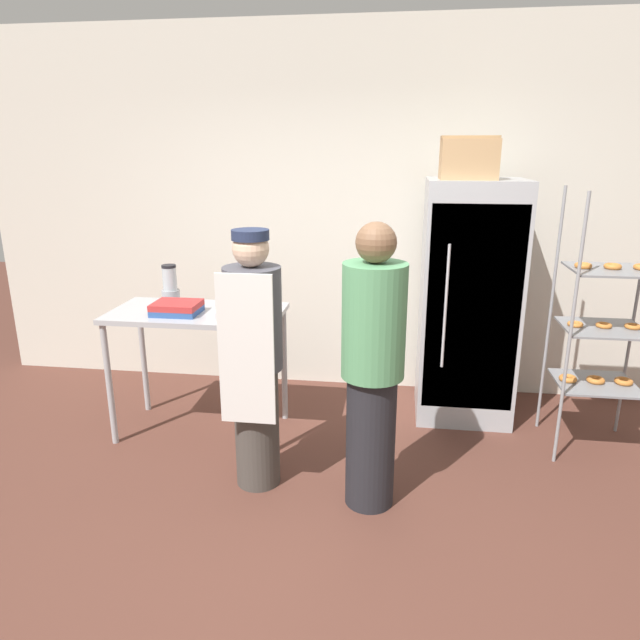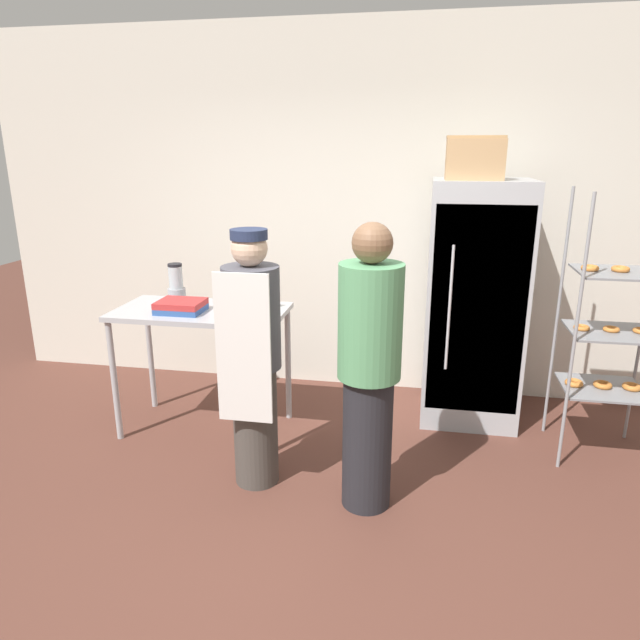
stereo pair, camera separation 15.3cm
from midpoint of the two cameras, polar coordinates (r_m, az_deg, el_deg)
The scene contains 11 objects.
ground_plane at distance 3.32m, azimuth -2.31°, elevation -20.85°, with size 14.00×14.00×0.00m, color brown.
back_wall at distance 4.86m, azimuth 2.16°, elevation 10.55°, with size 6.40×0.12×3.01m, color silver.
refrigerator at distance 4.44m, azimuth 13.65°, elevation 1.72°, with size 0.71×0.67×1.82m.
baking_rack at distance 4.23m, azimuth 25.56°, elevation -0.74°, with size 0.59×0.53×1.79m.
prep_counter at distance 4.17m, azimuth -13.18°, elevation -0.58°, with size 1.21×0.63×0.93m.
donut_box at distance 3.95m, azimuth -9.27°, elevation 1.10°, with size 0.26×0.24×0.29m.
blender_pitcher at distance 4.41m, azimuth -15.73°, elevation 3.35°, with size 0.13×0.13×0.28m.
binder_stack at distance 4.09m, azimuth -15.17°, elevation 1.17°, with size 0.32×0.26×0.08m.
cardboard_storage_box at distance 4.21m, azimuth 13.60°, elevation 15.43°, with size 0.39×0.31×0.29m.
person_baker at distance 3.42m, azimuth -7.86°, elevation -3.87°, with size 0.34×0.36×1.60m.
person_customer at distance 3.20m, azimuth 3.91°, elevation -4.88°, with size 0.35×0.35×1.67m.
Camera 1 is at (0.41, -2.60, 2.03)m, focal length 32.00 mm.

